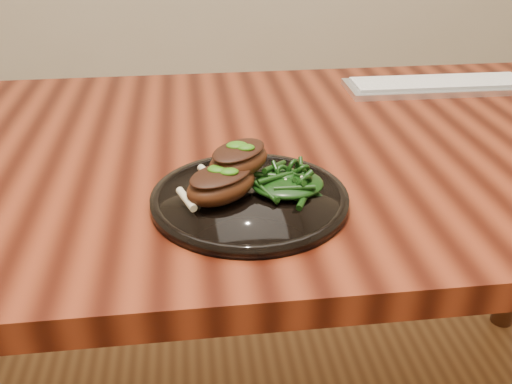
# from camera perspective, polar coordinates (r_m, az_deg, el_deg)

# --- Properties ---
(desk) EXTENTS (1.60, 0.80, 0.75)m
(desk) POSITION_cam_1_polar(r_m,az_deg,el_deg) (0.97, 1.28, 0.48)
(desk) COLOR black
(desk) RESTS_ON ground
(plate) EXTENTS (0.26, 0.26, 0.02)m
(plate) POSITION_cam_1_polar(r_m,az_deg,el_deg) (0.74, -0.65, -0.64)
(plate) COLOR black
(plate) RESTS_ON desk
(lamb_chop_front) EXTENTS (0.12, 0.12, 0.05)m
(lamb_chop_front) POSITION_cam_1_polar(r_m,az_deg,el_deg) (0.72, -3.54, 0.86)
(lamb_chop_front) COLOR #3C1B0B
(lamb_chop_front) RESTS_ON plate
(lamb_chop_back) EXTENTS (0.11, 0.11, 0.04)m
(lamb_chop_back) POSITION_cam_1_polar(r_m,az_deg,el_deg) (0.74, -1.78, 3.34)
(lamb_chop_back) COLOR #3C1B0B
(lamb_chop_back) RESTS_ON plate
(herb_smear) EXTENTS (0.07, 0.05, 0.00)m
(herb_smear) POSITION_cam_1_polar(r_m,az_deg,el_deg) (0.79, -3.44, 1.70)
(herb_smear) COLOR #1A4F08
(herb_smear) RESTS_ON plate
(greens_heap) EXTENTS (0.10, 0.09, 0.04)m
(greens_heap) POSITION_cam_1_polar(r_m,az_deg,el_deg) (0.74, 3.18, 1.28)
(greens_heap) COLOR black
(greens_heap) RESTS_ON plate
(keyboard) EXTENTS (0.38, 0.12, 0.02)m
(keyboard) POSITION_cam_1_polar(r_m,az_deg,el_deg) (1.24, 17.77, 10.13)
(keyboard) COLOR silver
(keyboard) RESTS_ON desk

